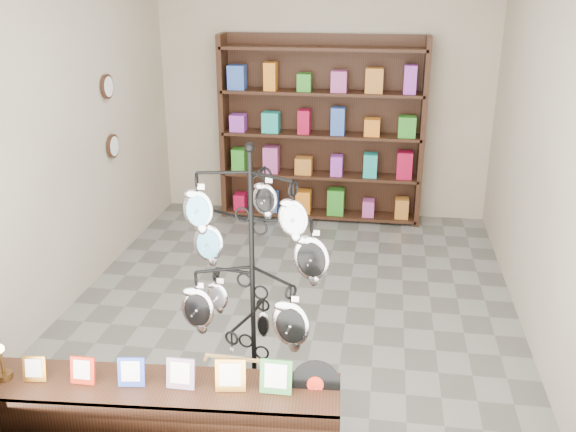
# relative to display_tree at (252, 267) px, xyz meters

# --- Properties ---
(ground) EXTENTS (5.00, 5.00, 0.00)m
(ground) POSITION_rel_display_tree_xyz_m (0.03, 1.62, -1.10)
(ground) COLOR slate
(ground) RESTS_ON ground
(room_envelope) EXTENTS (5.00, 5.00, 5.00)m
(room_envelope) POSITION_rel_display_tree_xyz_m (0.03, 1.62, 0.75)
(room_envelope) COLOR #B9AA95
(room_envelope) RESTS_ON ground
(display_tree) EXTENTS (0.97, 0.90, 1.90)m
(display_tree) POSITION_rel_display_tree_xyz_m (0.00, 0.00, 0.00)
(display_tree) COLOR black
(display_tree) RESTS_ON ground
(front_shelf) EXTENTS (2.20, 0.60, 0.77)m
(front_shelf) POSITION_rel_display_tree_xyz_m (-0.48, -0.52, -0.83)
(front_shelf) COLOR black
(front_shelf) RESTS_ON ground
(back_shelving) EXTENTS (2.42, 0.36, 2.20)m
(back_shelving) POSITION_rel_display_tree_xyz_m (0.03, 3.91, -0.07)
(back_shelving) COLOR black
(back_shelving) RESTS_ON ground
(wall_clocks) EXTENTS (0.03, 0.24, 0.84)m
(wall_clocks) POSITION_rel_display_tree_xyz_m (-1.94, 2.42, 0.40)
(wall_clocks) COLOR black
(wall_clocks) RESTS_ON ground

